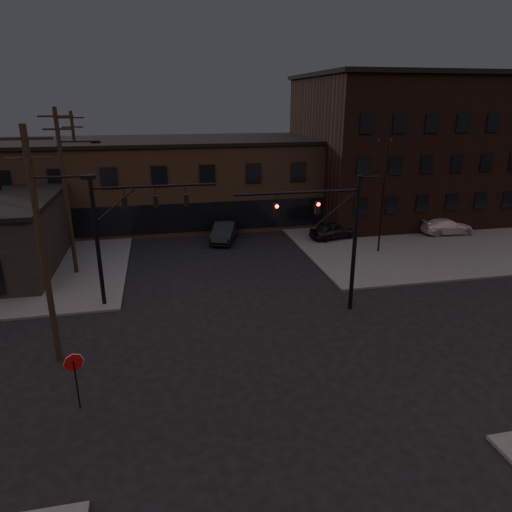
{
  "coord_description": "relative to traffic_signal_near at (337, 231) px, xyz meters",
  "views": [
    {
      "loc": [
        -4.21,
        -18.72,
        11.9
      ],
      "look_at": [
        0.87,
        5.23,
        3.5
      ],
      "focal_mm": 32.0,
      "sensor_mm": 36.0,
      "label": 1
    }
  ],
  "objects": [
    {
      "name": "ground",
      "position": [
        -5.36,
        -4.5,
        -4.93
      ],
      "size": [
        140.0,
        140.0,
        0.0
      ],
      "primitive_type": "plane",
      "color": "black",
      "rests_on": "ground"
    },
    {
      "name": "sidewalk_ne",
      "position": [
        16.64,
        17.5,
        -4.86
      ],
      "size": [
        30.0,
        30.0,
        0.15
      ],
      "primitive_type": "cube",
      "color": "#474744",
      "rests_on": "ground"
    },
    {
      "name": "building_row",
      "position": [
        -5.36,
        23.5,
        -0.93
      ],
      "size": [
        40.0,
        12.0,
        8.0
      ],
      "primitive_type": "cube",
      "color": "brown",
      "rests_on": "ground"
    },
    {
      "name": "building_right",
      "position": [
        16.64,
        21.5,
        2.07
      ],
      "size": [
        22.0,
        16.0,
        14.0
      ],
      "primitive_type": "cube",
      "color": "black",
      "rests_on": "ground"
    },
    {
      "name": "traffic_signal_near",
      "position": [
        0.0,
        0.0,
        0.0
      ],
      "size": [
        7.12,
        0.24,
        8.0
      ],
      "color": "black",
      "rests_on": "ground"
    },
    {
      "name": "traffic_signal_far",
      "position": [
        -12.07,
        3.5,
        0.08
      ],
      "size": [
        7.12,
        0.24,
        8.0
      ],
      "color": "black",
      "rests_on": "ground"
    },
    {
      "name": "stop_sign",
      "position": [
        -13.36,
        -6.49,
        -3.09
      ],
      "size": [
        0.72,
        0.33,
        2.48
      ],
      "color": "black",
      "rests_on": "ground"
    },
    {
      "name": "utility_pole_near",
      "position": [
        -14.79,
        -2.5,
        0.94
      ],
      "size": [
        3.7,
        0.28,
        11.0
      ],
      "color": "black",
      "rests_on": "ground"
    },
    {
      "name": "utility_pole_mid",
      "position": [
        -15.79,
        9.5,
        1.19
      ],
      "size": [
        3.7,
        0.28,
        11.5
      ],
      "color": "black",
      "rests_on": "ground"
    },
    {
      "name": "utility_pole_far",
      "position": [
        -16.86,
        21.5,
        0.85
      ],
      "size": [
        2.2,
        0.28,
        11.0
      ],
      "color": "black",
      "rests_on": "ground"
    },
    {
      "name": "lot_light_a",
      "position": [
        7.64,
        9.5,
        0.58
      ],
      "size": [
        1.5,
        0.28,
        9.14
      ],
      "color": "black",
      "rests_on": "ground"
    },
    {
      "name": "lot_light_b",
      "position": [
        13.64,
        14.5,
        0.58
      ],
      "size": [
        1.5,
        0.28,
        9.14
      ],
      "color": "black",
      "rests_on": "ground"
    },
    {
      "name": "parked_car_lot_a",
      "position": [
        5.3,
        13.62,
        -4.05
      ],
      "size": [
        4.59,
        2.65,
        1.47
      ],
      "primitive_type": "imported",
      "rotation": [
        0.0,
        0.0,
        1.79
      ],
      "color": "black",
      "rests_on": "sidewalk_ne"
    },
    {
      "name": "parked_car_lot_b",
      "position": [
        16.1,
        12.85,
        -4.09
      ],
      "size": [
        4.91,
        2.28,
        1.39
      ],
      "primitive_type": "imported",
      "rotation": [
        0.0,
        0.0,
        1.5
      ],
      "color": "silver",
      "rests_on": "sidewalk_ne"
    },
    {
      "name": "car_crossing",
      "position": [
        -4.2,
        15.43,
        -4.08
      ],
      "size": [
        3.38,
        5.48,
        1.7
      ],
      "primitive_type": "imported",
      "rotation": [
        0.0,
        0.0,
        -0.33
      ],
      "color": "black",
      "rests_on": "ground"
    }
  ]
}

